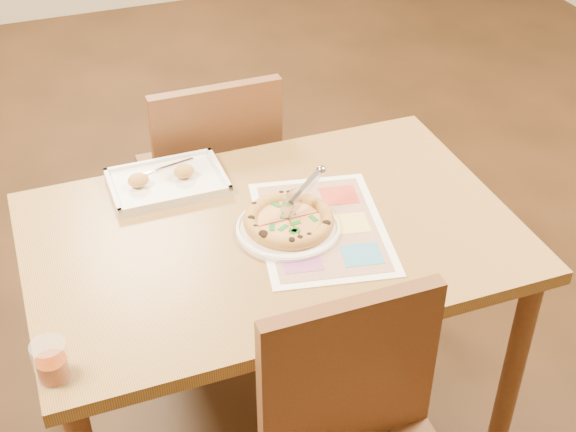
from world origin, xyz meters
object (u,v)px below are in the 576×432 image
object	(u,v)px
dining_table	(272,255)
appetizer_tray	(167,182)
glass_tumbler	(51,363)
menu	(321,227)
plate	(288,229)
chair_far	(213,165)
pizza	(289,220)
pizza_cutter	(302,193)

from	to	relation	value
dining_table	appetizer_tray	bearing A→B (deg)	125.11
glass_tumbler	appetizer_tray	bearing A→B (deg)	57.61
appetizer_tray	menu	distance (m)	0.48
appetizer_tray	menu	bearing A→B (deg)	-44.66
plate	menu	distance (m)	0.09
plate	menu	xyz separation A→B (m)	(0.09, -0.02, -0.00)
appetizer_tray	glass_tumbler	world-z (taller)	glass_tumbler
chair_far	pizza	distance (m)	0.64
pizza_cutter	appetizer_tray	size ratio (longest dim) A/B	0.46
chair_far	menu	distance (m)	0.67
pizza	appetizer_tray	size ratio (longest dim) A/B	0.75
pizza	appetizer_tray	world-z (taller)	appetizer_tray
pizza_cutter	menu	distance (m)	0.11
appetizer_tray	menu	world-z (taller)	appetizer_tray
plate	menu	size ratio (longest dim) A/B	0.59
pizza_cutter	menu	bearing A→B (deg)	-84.36
dining_table	chair_far	size ratio (longest dim) A/B	2.77
appetizer_tray	glass_tumbler	bearing A→B (deg)	-122.39
pizza_cutter	glass_tumbler	xyz separation A→B (m)	(-0.70, -0.34, -0.05)
plate	pizza_cutter	distance (m)	0.10
pizza	glass_tumbler	world-z (taller)	glass_tumbler
pizza	appetizer_tray	bearing A→B (deg)	129.84
dining_table	glass_tumbler	xyz separation A→B (m)	(-0.61, -0.32, 0.13)
appetizer_tray	pizza	bearing A→B (deg)	-50.16
appetizer_tray	plate	bearing A→B (deg)	-51.69
glass_tumbler	menu	world-z (taller)	glass_tumbler
pizza_cutter	menu	world-z (taller)	pizza_cutter
plate	pizza	bearing A→B (deg)	58.43
chair_far	glass_tumbler	distance (m)	1.13
chair_far	appetizer_tray	distance (m)	0.40
appetizer_tray	menu	size ratio (longest dim) A/B	0.69
pizza	pizza_cutter	size ratio (longest dim) A/B	1.61
chair_far	appetizer_tray	size ratio (longest dim) A/B	1.44
dining_table	menu	xyz separation A→B (m)	(0.13, -0.03, 0.09)
pizza	pizza_cutter	bearing A→B (deg)	30.87
pizza_cutter	plate	bearing A→B (deg)	-172.34
pizza	appetizer_tray	xyz separation A→B (m)	(-0.26, 0.31, -0.01)
pizza	menu	distance (m)	0.09
plate	appetizer_tray	size ratio (longest dim) A/B	0.85
menu	plate	bearing A→B (deg)	168.75
pizza	glass_tumbler	size ratio (longest dim) A/B	2.55
plate	pizza	xyz separation A→B (m)	(0.01, 0.01, 0.02)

